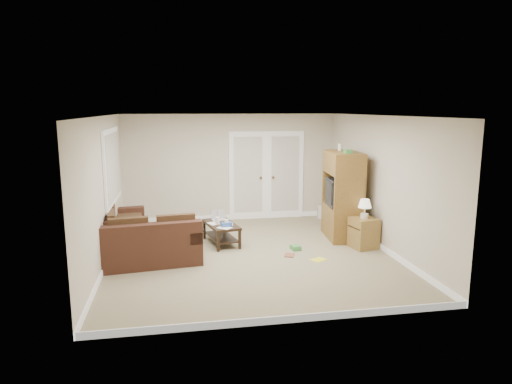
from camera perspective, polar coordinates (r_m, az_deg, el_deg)
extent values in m
plane|color=gray|center=(8.40, -0.76, -7.81)|extent=(5.50, 5.50, 0.00)
cube|color=silver|center=(7.98, -0.81, 9.51)|extent=(5.00, 5.50, 0.02)
cube|color=beige|center=(8.08, -18.55, 0.06)|extent=(0.02, 5.50, 2.50)
cube|color=beige|center=(8.84, 15.43, 1.08)|extent=(0.02, 5.50, 2.50)
cube|color=beige|center=(10.79, -3.14, 3.08)|extent=(5.00, 0.02, 2.50)
cube|color=beige|center=(5.46, 3.88, -4.25)|extent=(5.00, 0.02, 2.50)
cube|color=white|center=(10.84, -1.01, 1.94)|extent=(0.90, 0.04, 2.13)
cube|color=white|center=(11.02, 3.62, 2.05)|extent=(0.90, 0.04, 2.13)
cube|color=silver|center=(10.81, -0.99, 2.18)|extent=(0.68, 0.02, 1.80)
cube|color=silver|center=(10.99, 3.66, 2.29)|extent=(0.68, 0.02, 1.80)
cube|color=white|center=(9.02, -17.57, 3.08)|extent=(0.04, 1.92, 1.42)
cube|color=silver|center=(9.01, -17.41, 3.08)|extent=(0.02, 1.74, 1.24)
cube|color=#422519|center=(9.09, -15.99, -5.53)|extent=(1.07, 2.18, 0.38)
cube|color=#422519|center=(9.00, -18.03, -3.25)|extent=(0.47, 2.11, 0.39)
cube|color=#422519|center=(9.93, -16.19, -2.46)|extent=(0.84, 0.32, 0.20)
cube|color=#47301C|center=(9.03, -15.60, -4.00)|extent=(0.79, 2.06, 0.11)
cube|color=#422519|center=(8.10, -12.90, -7.36)|extent=(1.73, 1.01, 0.38)
cube|color=#422519|center=(7.70, -12.85, -5.27)|extent=(1.66, 0.42, 0.39)
cube|color=#422519|center=(8.09, -7.93, -5.05)|extent=(0.32, 0.84, 0.20)
cube|color=#47301C|center=(8.10, -13.01, -5.54)|extent=(1.61, 0.73, 0.11)
cube|color=black|center=(8.06, -7.95, -4.27)|extent=(0.38, 0.76, 0.03)
cube|color=red|center=(8.25, -8.18, -3.80)|extent=(0.30, 0.14, 0.02)
cube|color=black|center=(8.97, -4.37, -4.08)|extent=(0.70, 1.08, 0.05)
cube|color=black|center=(9.03, -4.35, -5.61)|extent=(0.61, 1.00, 0.03)
cylinder|color=white|center=(8.87, -4.85, -3.60)|extent=(0.08, 0.08, 0.15)
cylinder|color=red|center=(8.84, -4.86, -2.74)|extent=(0.01, 0.01, 0.13)
cube|color=#3255A2|center=(8.70, -3.71, -4.08)|extent=(0.22, 0.15, 0.08)
cube|color=white|center=(8.87, -4.19, -4.06)|extent=(0.44, 0.60, 0.00)
cube|color=brown|center=(9.55, 10.66, -3.66)|extent=(0.71, 1.16, 0.66)
cube|color=brown|center=(9.33, 10.91, 3.61)|extent=(0.71, 1.16, 0.44)
cube|color=black|center=(9.42, 10.65, -0.07)|extent=(0.59, 0.71, 0.55)
cube|color=black|center=(9.35, 9.05, 0.04)|extent=(0.07, 0.57, 0.44)
cube|color=#418F43|center=(9.04, 11.42, 5.00)|extent=(0.15, 0.21, 0.07)
cylinder|color=white|center=(9.62, 10.45, 5.55)|extent=(0.08, 0.08, 0.13)
cube|color=olive|center=(8.95, 13.30, -5.01)|extent=(0.53, 0.53, 0.58)
cylinder|color=silver|center=(8.86, 13.39, -2.92)|extent=(0.14, 0.14, 0.09)
cylinder|color=silver|center=(8.84, 13.42, -2.24)|extent=(0.03, 0.03, 0.13)
cone|color=beige|center=(8.81, 13.46, -1.39)|extent=(0.25, 0.25, 0.16)
cube|color=white|center=(11.15, 8.02, -2.53)|extent=(0.14, 0.13, 0.29)
cube|color=yellow|center=(8.19, 7.84, -8.37)|extent=(0.32, 0.30, 0.01)
cube|color=#418F43|center=(8.69, 4.96, -6.93)|extent=(0.19, 0.23, 0.08)
imported|color=brown|center=(8.36, 3.63, -7.85)|extent=(0.24, 0.27, 0.02)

